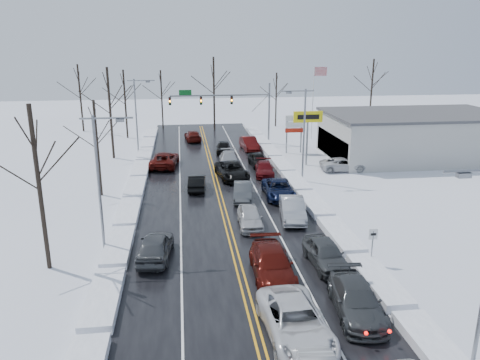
{
  "coord_description": "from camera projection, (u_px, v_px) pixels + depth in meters",
  "views": [
    {
      "loc": [
        -3.22,
        -33.11,
        13.34
      ],
      "look_at": [
        1.38,
        2.82,
        2.5
      ],
      "focal_mm": 35.0,
      "sensor_mm": 36.0,
      "label": 1
    }
  ],
  "objects": [
    {
      "name": "ground",
      "position": [
        227.0,
        222.0,
        35.68
      ],
      "size": [
        160.0,
        160.0,
        0.0
      ],
      "primitive_type": "plane",
      "color": "silver",
      "rests_on": "ground"
    },
    {
      "name": "road_surface",
      "position": [
        224.0,
        213.0,
        37.58
      ],
      "size": [
        14.0,
        84.0,
        0.01
      ],
      "primitive_type": "cube",
      "color": "black",
      "rests_on": "ground"
    },
    {
      "name": "snow_bank_left",
      "position": [
        128.0,
        218.0,
        36.66
      ],
      "size": [
        1.68,
        72.0,
        0.52
      ],
      "primitive_type": "cube",
      "color": "white",
      "rests_on": "ground"
    },
    {
      "name": "snow_bank_right",
      "position": [
        316.0,
        209.0,
        38.51
      ],
      "size": [
        1.68,
        72.0,
        0.52
      ],
      "primitive_type": "cube",
      "color": "white",
      "rests_on": "ground"
    },
    {
      "name": "traffic_signal_mast",
      "position": [
        231.0,
        103.0,
        61.13
      ],
      "size": [
        13.28,
        0.39,
        8.0
      ],
      "color": "slate",
      "rests_on": "ground"
    },
    {
      "name": "tires_plus_sign",
      "position": [
        308.0,
        121.0,
        50.73
      ],
      "size": [
        3.2,
        0.34,
        6.0
      ],
      "color": "slate",
      "rests_on": "ground"
    },
    {
      "name": "used_vehicles_sign",
      "position": [
        294.0,
        126.0,
        56.91
      ],
      "size": [
        2.2,
        0.22,
        4.65
      ],
      "color": "slate",
      "rests_on": "ground"
    },
    {
      "name": "speed_limit_sign",
      "position": [
        373.0,
        240.0,
        28.61
      ],
      "size": [
        0.55,
        0.09,
        2.35
      ],
      "color": "slate",
      "rests_on": "ground"
    },
    {
      "name": "flagpole",
      "position": [
        314.0,
        96.0,
        64.34
      ],
      "size": [
        1.87,
        1.2,
        10.0
      ],
      "color": "silver",
      "rests_on": "ground"
    },
    {
      "name": "dealership_building",
      "position": [
        414.0,
        135.0,
        54.94
      ],
      "size": [
        20.4,
        12.4,
        5.3
      ],
      "color": "#A6A6A2",
      "rests_on": "ground"
    },
    {
      "name": "streetlight_ne",
      "position": [
        302.0,
        128.0,
        44.67
      ],
      "size": [
        3.2,
        0.25,
        9.0
      ],
      "color": "slate",
      "rests_on": "ground"
    },
    {
      "name": "streetlight_sw",
      "position": [
        101.0,
        174.0,
        29.35
      ],
      "size": [
        3.2,
        0.25,
        9.0
      ],
      "color": "slate",
      "rests_on": "ground"
    },
    {
      "name": "streetlight_nw",
      "position": [
        138.0,
        110.0,
        55.96
      ],
      "size": [
        3.2,
        0.25,
        9.0
      ],
      "color": "slate",
      "rests_on": "ground"
    },
    {
      "name": "tree_left_b",
      "position": [
        35.0,
        157.0,
        26.58
      ],
      "size": [
        4.0,
        4.0,
        10.0
      ],
      "color": "#2D231C",
      "rests_on": "ground"
    },
    {
      "name": "tree_left_c",
      "position": [
        96.0,
        130.0,
        40.3
      ],
      "size": [
        3.4,
        3.4,
        8.5
      ],
      "color": "#2D231C",
      "rests_on": "ground"
    },
    {
      "name": "tree_left_d",
      "position": [
        109.0,
        95.0,
        53.12
      ],
      "size": [
        4.2,
        4.2,
        10.5
      ],
      "color": "#2D231C",
      "rests_on": "ground"
    },
    {
      "name": "tree_left_e",
      "position": [
        124.0,
        91.0,
        64.77
      ],
      "size": [
        3.8,
        3.8,
        9.5
      ],
      "color": "#2D231C",
      "rests_on": "ground"
    },
    {
      "name": "tree_far_a",
      "position": [
        79.0,
        85.0,
        69.5
      ],
      "size": [
        4.0,
        4.0,
        10.0
      ],
      "color": "#2D231C",
      "rests_on": "ground"
    },
    {
      "name": "tree_far_b",
      "position": [
        161.0,
        88.0,
        72.11
      ],
      "size": [
        3.6,
        3.6,
        9.0
      ],
      "color": "#2D231C",
      "rests_on": "ground"
    },
    {
      "name": "tree_far_c",
      "position": [
        214.0,
        79.0,
        70.78
      ],
      "size": [
        4.4,
        4.4,
        11.0
      ],
      "color": "#2D231C",
      "rests_on": "ground"
    },
    {
      "name": "tree_far_d",
      "position": [
        276.0,
        89.0,
        73.92
      ],
      "size": [
        3.4,
        3.4,
        8.5
      ],
      "color": "#2D231C",
      "rests_on": "ground"
    },
    {
      "name": "tree_far_e",
      "position": [
        372.0,
        79.0,
        75.95
      ],
      "size": [
        4.2,
        4.2,
        10.5
      ],
      "color": "#2D231C",
      "rests_on": "ground"
    },
    {
      "name": "queued_car_2",
      "position": [
        295.0,
        337.0,
        21.89
      ],
      "size": [
        3.02,
        6.09,
        1.66
      ],
      "primitive_type": "imported",
      "rotation": [
        0.0,
        0.0,
        0.05
      ],
      "color": "silver",
      "rests_on": "ground"
    },
    {
      "name": "queued_car_3",
      "position": [
        272.0,
        276.0,
        27.53
      ],
      "size": [
        2.48,
        5.73,
        1.64
      ],
      "primitive_type": "imported",
      "rotation": [
        0.0,
        0.0,
        -0.03
      ],
      "color": "#4A0E09",
      "rests_on": "ground"
    },
    {
      "name": "queued_car_4",
      "position": [
        250.0,
        226.0,
        34.92
      ],
      "size": [
        1.91,
        4.39,
        1.48
      ],
      "primitive_type": "imported",
      "rotation": [
        0.0,
        0.0,
        -0.04
      ],
      "color": "#BCBDBF",
      "rests_on": "ground"
    },
    {
      "name": "queued_car_5",
      "position": [
        243.0,
        199.0,
        40.87
      ],
      "size": [
        2.14,
        4.58,
        1.45
      ],
      "primitive_type": "imported",
      "rotation": [
        0.0,
        0.0,
        -0.14
      ],
      "color": "#404346",
      "rests_on": "ground"
    },
    {
      "name": "queued_car_6",
      "position": [
        232.0,
        178.0,
        47.16
      ],
      "size": [
        3.33,
        6.06,
        1.61
      ],
      "primitive_type": "imported",
      "rotation": [
        0.0,
        0.0,
        0.12
      ],
      "color": "black",
      "rests_on": "ground"
    },
    {
      "name": "queued_car_7",
      "position": [
        229.0,
        166.0,
        51.8
      ],
      "size": [
        2.49,
        5.32,
        1.5
      ],
      "primitive_type": "imported",
      "rotation": [
        0.0,
        0.0,
        -0.07
      ],
      "color": "#9D9FA4",
      "rests_on": "ground"
    },
    {
      "name": "queued_car_8",
      "position": [
        223.0,
        153.0,
        57.85
      ],
      "size": [
        2.13,
        4.25,
        1.39
      ],
      "primitive_type": "imported",
      "rotation": [
        0.0,
        0.0,
        -0.12
      ],
      "color": "black",
      "rests_on": "ground"
    },
    {
      "name": "queued_car_11",
      "position": [
        355.0,
        314.0,
        23.78
      ],
      "size": [
        2.72,
        5.6,
        1.57
      ],
      "primitive_type": "imported",
      "rotation": [
        0.0,
        0.0,
        -0.1
      ],
      "color": "#383B3D",
      "rests_on": "ground"
    },
    {
      "name": "queued_car_12",
      "position": [
        325.0,
        265.0,
        28.87
      ],
      "size": [
        2.13,
        4.82,
        1.61
      ],
      "primitive_type": "imported",
      "rotation": [
        0.0,
        0.0,
        0.05
      ],
      "color": "#3A3D3F",
      "rests_on": "ground"
    },
    {
      "name": "queued_car_13",
      "position": [
        292.0,
        219.0,
        36.38
      ],
      "size": [
        2.38,
        5.19,
        1.65
      ],
      "primitive_type": "imported",
      "rotation": [
        0.0,
        0.0,
        -0.13
      ],
      "color": "#A1A3A9",
      "rests_on": "ground"
    },
    {
      "name": "queued_car_14",
      "position": [
        278.0,
        197.0,
        41.49
      ],
      "size": [
        2.67,
        5.45,
        1.49
      ],
      "primitive_type": "imported",
      "rotation": [
        0.0,
        0.0,
        -0.04
      ],
      "color": "black",
      "rests_on": "ground"
    },
    {
      "name": "queued_car_15",
      "position": [
        264.0,
        175.0,
        48.27
      ],
      "size": [
        2.45,
        4.8,
        1.33
      ],
      "primitive_type": "imported",
      "rotation": [
        0.0,
        0.0,
        -0.13
      ],
      "color": "#4E0A0D",
      "rests_on": "ground"
    },
    {
      "name": "queued_car_16",
      "position": [
        258.0,
        166.0,
        51.71
      ],
      "size": [
        2.03,
        4.39,
        1.46
      ],
      "primitive_type": "imported",
      "rotation": [
        0.0,
        0.0,
        0.07
      ],
      "color": "black",
      "rests_on": "ground"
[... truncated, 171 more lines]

